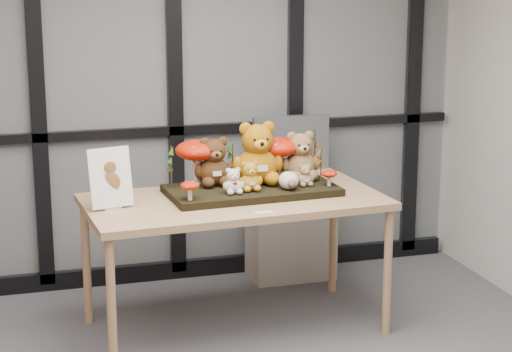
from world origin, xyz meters
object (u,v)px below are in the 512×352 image
object	(u,v)px
bear_brown_medium	(214,159)
monitor	(291,143)
bear_tan_back	(300,153)
mushroom_front_right	(329,177)
bear_small_yellow	(250,174)
plush_cream_hedgehog	(289,180)
bear_white_bow	(233,179)
mushroom_front_left	(190,190)
cabinet	(291,224)
diorama_tray	(252,190)
mushroom_back_right	(279,156)
bear_pooh_yellow	(257,150)
display_table	(235,209)
bear_beige_small	(305,174)
sign_holder	(111,180)
mushroom_back_left	(197,160)

from	to	relation	value
bear_brown_medium	monitor	bearing A→B (deg)	38.39
bear_brown_medium	monitor	xyz separation A→B (m)	(0.69, 0.62, -0.06)
bear_tan_back	mushroom_front_right	bearing A→B (deg)	-67.21
bear_small_yellow	plush_cream_hedgehog	size ratio (longest dim) A/B	1.65
bear_white_bow	mushroom_front_left	xyz separation A→B (m)	(-0.27, -0.08, -0.02)
plush_cream_hedgehog	monitor	world-z (taller)	monitor
bear_white_bow	cabinet	size ratio (longest dim) A/B	0.22
diorama_tray	plush_cream_hedgehog	xyz separation A→B (m)	(0.19, -0.12, 0.08)
mushroom_back_right	mushroom_front_left	world-z (taller)	mushroom_back_right
plush_cream_hedgehog	cabinet	bearing A→B (deg)	66.86
bear_pooh_yellow	plush_cream_hedgehog	xyz separation A→B (m)	(0.14, -0.20, -0.15)
bear_tan_back	plush_cream_hedgehog	distance (m)	0.30
display_table	bear_brown_medium	size ratio (longest dim) A/B	5.60
mushroom_front_left	mushroom_front_right	size ratio (longest dim) A/B	1.13
bear_small_yellow	bear_brown_medium	bearing A→B (deg)	128.09
bear_brown_medium	bear_beige_small	size ratio (longest dim) A/B	2.19
display_table	cabinet	bearing A→B (deg)	48.49
display_table	diorama_tray	size ratio (longest dim) A/B	1.79
bear_beige_small	sign_holder	xyz separation A→B (m)	(-1.16, -0.04, 0.05)
bear_pooh_yellow	bear_small_yellow	xyz separation A→B (m)	(-0.09, -0.16, -0.11)
display_table	bear_small_yellow	bearing A→B (deg)	-8.63
bear_small_yellow	mushroom_back_left	world-z (taller)	mushroom_back_left
cabinet	mushroom_front_right	bearing A→B (deg)	-92.67
mushroom_back_left	plush_cream_hedgehog	bearing A→B (deg)	-30.25
bear_tan_back	bear_beige_small	world-z (taller)	bear_tan_back
diorama_tray	mushroom_back_right	bearing A→B (deg)	31.10
mushroom_back_right	sign_holder	bearing A→B (deg)	-167.01
diorama_tray	bear_brown_medium	world-z (taller)	bear_brown_medium
diorama_tray	bear_small_yellow	bearing A→B (deg)	-115.81
sign_holder	monitor	xyz separation A→B (m)	(1.34, 0.83, -0.03)
plush_cream_hedgehog	mushroom_front_left	bearing A→B (deg)	-176.19
display_table	bear_brown_medium	world-z (taller)	bear_brown_medium
mushroom_front_right	monitor	size ratio (longest dim) A/B	0.20
bear_beige_small	mushroom_back_left	distance (m)	0.65
bear_beige_small	mushroom_front_left	world-z (taller)	bear_beige_small
bear_small_yellow	mushroom_front_left	bearing A→B (deg)	-166.70
bear_brown_medium	cabinet	world-z (taller)	bear_brown_medium
mushroom_back_left	mushroom_back_right	size ratio (longest dim) A/B	1.03
display_table	plush_cream_hedgehog	world-z (taller)	plush_cream_hedgehog
mushroom_front_left	bear_brown_medium	bearing A→B (deg)	55.16
bear_pooh_yellow	cabinet	size ratio (longest dim) A/B	0.54
bear_white_bow	mushroom_front_left	distance (m)	0.28
diorama_tray	bear_pooh_yellow	distance (m)	0.25
mushroom_front_right	monitor	bearing A→B (deg)	87.39
bear_brown_medium	mushroom_back_left	size ratio (longest dim) A/B	1.08
plush_cream_hedgehog	bear_brown_medium	bearing A→B (deg)	146.30
display_table	mushroom_back_right	xyz separation A→B (m)	(0.34, 0.22, 0.25)
diorama_tray	mushroom_front_left	distance (m)	0.47
mushroom_back_right	bear_beige_small	bearing A→B (deg)	-64.82
display_table	plush_cream_hedgehog	distance (m)	0.36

